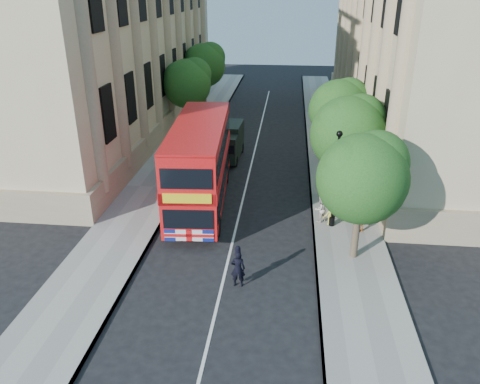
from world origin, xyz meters
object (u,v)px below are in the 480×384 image
(woman_pedestrian, at_px, (320,209))
(lamp_post, at_px, (335,183))
(double_decker_bus, at_px, (200,162))
(police_constable, at_px, (238,269))
(box_van, at_px, (228,143))

(woman_pedestrian, bearing_deg, lamp_post, 110.98)
(double_decker_bus, relative_size, woman_pedestrian, 7.16)
(police_constable, height_order, woman_pedestrian, police_constable)
(police_constable, xyz_separation_m, woman_pedestrian, (3.72, 6.10, 0.01))
(box_van, bearing_deg, police_constable, -78.65)
(double_decker_bus, xyz_separation_m, woman_pedestrian, (6.73, -1.63, -1.77))
(lamp_post, xyz_separation_m, woman_pedestrian, (-0.60, 0.39, -1.66))
(double_decker_bus, height_order, police_constable, double_decker_bus)
(lamp_post, bearing_deg, police_constable, -127.11)
(double_decker_bus, bearing_deg, lamp_post, -19.48)
(box_van, bearing_deg, double_decker_bus, -91.44)
(lamp_post, relative_size, box_van, 1.16)
(police_constable, bearing_deg, lamp_post, -129.54)
(lamp_post, height_order, police_constable, lamp_post)
(double_decker_bus, distance_m, woman_pedestrian, 7.15)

